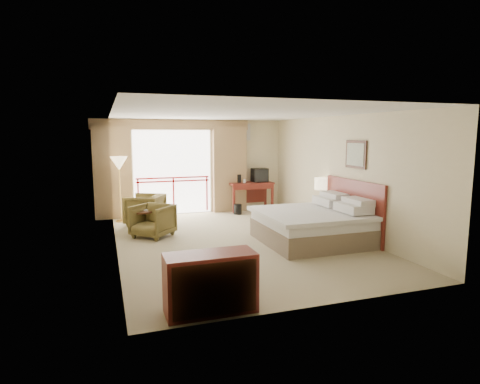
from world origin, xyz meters
name	(u,v)px	position (x,y,z in m)	size (l,w,h in m)	color
floor	(238,241)	(0.00, 0.00, 0.00)	(7.00, 7.00, 0.00)	gray
ceiling	(238,114)	(0.00, 0.00, 2.70)	(7.00, 7.00, 0.00)	white
wall_back	(200,166)	(0.00, 3.50, 1.35)	(5.00, 5.00, 0.00)	beige
wall_front	(324,206)	(0.00, -3.50, 1.35)	(5.00, 5.00, 0.00)	beige
wall_left	(114,183)	(-2.50, 0.00, 1.35)	(7.00, 7.00, 0.00)	beige
wall_right	(341,175)	(2.50, 0.00, 1.35)	(7.00, 7.00, 0.00)	beige
balcony_door	(173,172)	(-0.80, 3.48, 1.20)	(2.40, 2.40, 0.00)	white
balcony_railing	(173,186)	(-0.80, 3.46, 0.81)	(2.09, 0.03, 1.02)	#AF0F10
curtain_left	(113,173)	(-2.45, 3.35, 1.25)	(1.00, 0.26, 2.50)	olive
curtain_right	(229,169)	(0.85, 3.35, 1.25)	(1.00, 0.26, 2.50)	olive
valance	(172,125)	(-0.80, 3.38, 2.55)	(4.40, 0.22, 0.28)	olive
hvac_vent	(242,132)	(1.30, 3.47, 2.35)	(0.50, 0.04, 0.50)	silver
bed	(314,225)	(1.50, -0.60, 0.38)	(2.13, 2.06, 0.97)	brown
headboard	(353,209)	(2.46, -0.60, 0.65)	(0.06, 2.10, 1.30)	#5D1914
framed_art	(356,154)	(2.47, -0.60, 1.85)	(0.04, 0.72, 0.60)	black
nightstand	(322,215)	(2.37, 0.56, 0.30)	(0.41, 0.49, 0.59)	#5D1914
table_lamp	(322,184)	(2.37, 0.61, 1.07)	(0.35, 0.35, 0.61)	tan
phone	(324,203)	(2.32, 0.41, 0.63)	(0.19, 0.14, 0.08)	black
desk	(250,188)	(1.47, 3.27, 0.67)	(1.32, 0.64, 0.86)	#5D1914
tv	(260,175)	(1.77, 3.21, 1.06)	(0.45, 0.36, 0.41)	black
coffee_maker	(239,179)	(1.12, 3.22, 0.98)	(0.11, 0.11, 0.25)	black
cup	(245,181)	(1.27, 3.17, 0.91)	(0.07, 0.07, 0.11)	white
wastebasket	(238,209)	(0.93, 2.80, 0.14)	(0.23, 0.23, 0.29)	black
armchair_far	(145,225)	(-1.73, 2.24, 0.00)	(0.84, 0.86, 0.78)	#493E1F
armchair_near	(153,237)	(-1.69, 0.96, 0.00)	(0.78, 0.80, 0.73)	#493E1F
side_table	(142,218)	(-1.89, 1.29, 0.37)	(0.50, 0.50, 0.54)	black
book	(142,211)	(-1.89, 1.29, 0.54)	(0.16, 0.22, 0.02)	white
floor_lamp	(119,166)	(-2.29, 2.85, 1.47)	(0.44, 0.44, 1.71)	tan
dresser	(210,283)	(-1.45, -3.20, 0.39)	(1.16, 0.49, 0.77)	#5D1914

